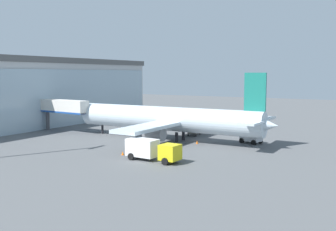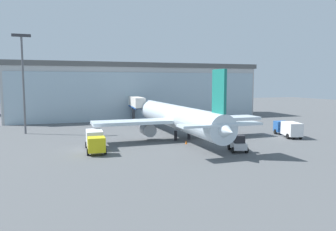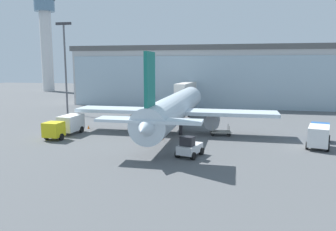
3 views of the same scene
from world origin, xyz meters
name	(u,v)px [view 2 (image 2 of 3)]	position (x,y,z in m)	size (l,w,h in m)	color
ground	(195,142)	(0.00, 0.00, 0.00)	(240.00, 240.00, 0.00)	#545659
terminal_building	(136,91)	(0.00, 38.77, 7.16)	(65.32, 14.76, 14.32)	#B7B7B7
jet_bridge	(136,103)	(-3.11, 26.42, 4.66)	(3.20, 12.11, 6.05)	silver
apron_light_mast	(23,75)	(-26.15, 17.67, 10.74)	(3.20, 0.40, 18.02)	#59595E
airplane	(178,118)	(-1.34, 4.16, 3.51)	(28.82, 36.50, 11.10)	silver
catering_truck	(95,140)	(-15.83, -1.62, 1.47)	(2.82, 7.41, 2.65)	yellow
fuel_truck	(288,128)	(17.34, -0.82, 1.47)	(4.00, 7.62, 2.65)	#2659A5
baggage_cart	(217,134)	(5.36, 2.87, 0.50)	(2.99, 1.97, 1.50)	#9E998C
pushback_tug	(238,144)	(2.61, -8.63, 0.97)	(2.92, 3.58, 2.30)	silver
safety_cone_nose	(186,142)	(-2.07, -1.35, 0.28)	(0.36, 0.36, 0.55)	orange
safety_cone_wingtip	(97,142)	(-14.88, 3.55, 0.28)	(0.36, 0.36, 0.55)	orange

